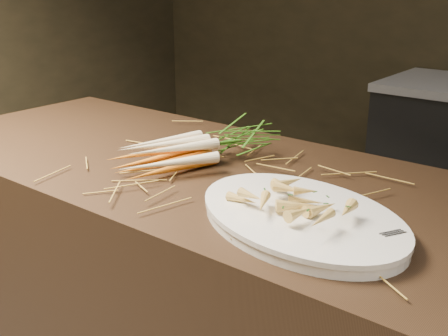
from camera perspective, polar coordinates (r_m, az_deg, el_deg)
The scene contains 5 objects.
straw_bedding at distance 1.21m, azimuth 9.69°, elevation -2.58°, with size 1.40×0.60×0.02m, color #B08A36, non-canonical shape.
root_veg_bunch at distance 1.41m, azimuth -1.29°, elevation 2.36°, with size 0.27×0.48×0.09m.
serving_platter at distance 1.07m, azimuth 7.75°, elevation -5.18°, with size 0.45×0.30×0.02m, color white, non-canonical shape.
roasted_veg_heap at distance 1.06m, azimuth 7.84°, elevation -3.34°, with size 0.22×0.16×0.05m, color gold, non-canonical shape.
serving_fork at distance 0.95m, azimuth 13.41°, elevation -7.92°, with size 0.02×0.17×0.00m, color silver.
Camera 1 is at (0.53, -0.69, 1.35)m, focal length 45.00 mm.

